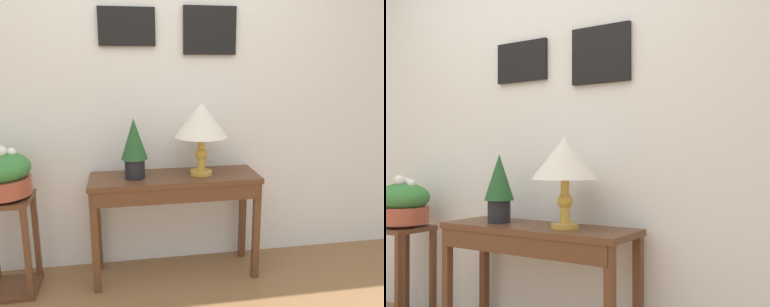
# 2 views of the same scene
# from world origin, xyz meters

# --- Properties ---
(back_wall_with_art) EXTENTS (9.00, 0.13, 2.80)m
(back_wall_with_art) POSITION_xyz_m (0.00, 1.53, 1.40)
(back_wall_with_art) COLOR silver
(back_wall_with_art) RESTS_ON ground
(console_table) EXTENTS (1.13, 0.38, 0.72)m
(console_table) POSITION_xyz_m (0.10, 1.23, 0.61)
(console_table) COLOR #56331E
(console_table) RESTS_ON ground
(table_lamp) EXTENTS (0.36, 0.36, 0.49)m
(table_lamp) POSITION_xyz_m (0.28, 1.25, 1.08)
(table_lamp) COLOR gold
(table_lamp) RESTS_ON console_table
(potted_plant_on_console) EXTENTS (0.17, 0.17, 0.40)m
(potted_plant_on_console) POSITION_xyz_m (-0.16, 1.24, 0.94)
(potted_plant_on_console) COLOR black
(potted_plant_on_console) RESTS_ON console_table
(pedestal_stand_left) EXTENTS (0.32, 0.32, 0.65)m
(pedestal_stand_left) POSITION_xyz_m (-0.97, 1.21, 0.32)
(pedestal_stand_left) COLOR #56331E
(pedestal_stand_left) RESTS_ON ground
(planter_bowl_wide) EXTENTS (0.35, 0.35, 0.34)m
(planter_bowl_wide) POSITION_xyz_m (-0.97, 1.21, 0.80)
(planter_bowl_wide) COLOR #9E4733
(planter_bowl_wide) RESTS_ON pedestal_stand_left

